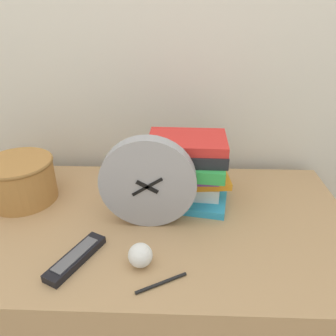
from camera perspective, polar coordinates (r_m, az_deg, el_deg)
wall_back at (r=1.20m, az=-4.27°, el=20.18°), size 6.00×0.04×2.40m
desk at (r=1.26m, az=-4.84°, el=-22.86°), size 1.29×0.66×0.77m
desk_clock at (r=0.90m, az=-3.53°, el=-2.65°), size 0.27×0.05×0.27m
book_stack at (r=1.02m, az=3.34°, el=-0.29°), size 0.27×0.22×0.22m
basket at (r=1.14m, az=-24.35°, el=-1.74°), size 0.22×0.22×0.14m
tv_remote at (r=0.88m, az=-15.76°, el=-14.79°), size 0.12×0.18×0.02m
crumpled_paper_ball at (r=0.83m, az=-4.85°, el=-14.90°), size 0.06×0.06×0.06m
pen at (r=0.80m, az=-1.18°, el=-19.40°), size 0.12×0.07×0.01m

